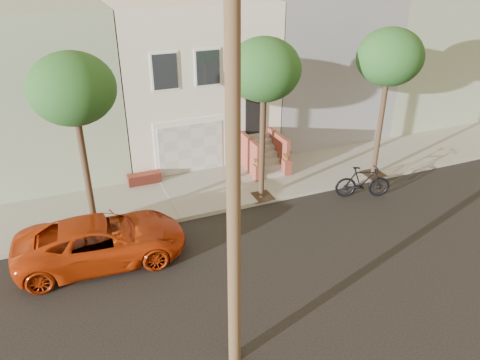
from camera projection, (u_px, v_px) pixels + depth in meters
name	position (u px, v px, depth m)	size (l,w,h in m)	color
ground	(283.00, 259.00, 15.23)	(90.00, 90.00, 0.00)	black
sidewalk	(225.00, 187.00, 19.61)	(40.00, 3.70, 0.15)	gray
house_row	(182.00, 72.00, 22.81)	(33.10, 11.70, 7.00)	beige
tree_left	(73.00, 90.00, 14.20)	(2.70, 2.57, 6.30)	#2D2116
tree_mid	(264.00, 71.00, 16.41)	(2.70, 2.57, 6.30)	#2D2116
tree_right	(390.00, 58.00, 18.29)	(2.70, 2.57, 6.30)	#2D2116
pickup_truck	(102.00, 241.00, 14.88)	(2.47, 5.36, 1.49)	#B1300A
motorcycle	(363.00, 182.00, 18.74)	(0.63, 2.24, 1.35)	black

